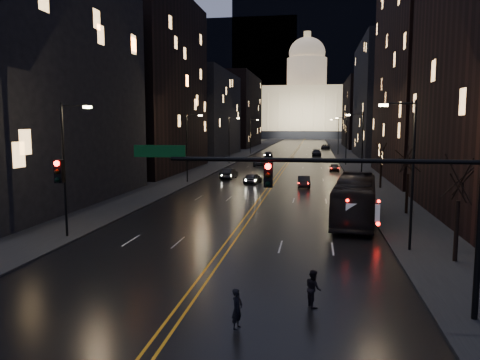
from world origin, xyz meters
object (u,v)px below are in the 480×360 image
at_px(traffic_signal, 330,188).
at_px(pedestrian_b, 313,288).
at_px(oncoming_car_b, 229,174).
at_px(oncoming_car_a, 253,178).
at_px(receding_car_a, 304,182).
at_px(bus, 355,199).
at_px(pedestrian_a, 237,309).

relative_size(traffic_signal, pedestrian_b, 10.99).
bearing_deg(oncoming_car_b, oncoming_car_a, 133.87).
bearing_deg(traffic_signal, pedestrian_b, 129.48).
bearing_deg(receding_car_a, oncoming_car_a, 157.44).
xyz_separation_m(oncoming_car_a, pedestrian_b, (7.85, -39.94, 0.07)).
height_order(receding_car_a, pedestrian_b, pedestrian_b).
height_order(traffic_signal, pedestrian_b, traffic_signal).
bearing_deg(pedestrian_b, traffic_signal, -161.42).
distance_m(bus, oncoming_car_b, 30.54).
height_order(oncoming_car_a, pedestrian_b, pedestrian_b).
relative_size(bus, pedestrian_a, 8.17).
xyz_separation_m(oncoming_car_a, oncoming_car_b, (-3.98, 4.73, 0.03)).
relative_size(pedestrian_a, pedestrian_b, 0.98).
bearing_deg(receding_car_a, bus, -80.57).
xyz_separation_m(traffic_signal, oncoming_car_a, (-8.41, 40.61, -4.39)).
bearing_deg(pedestrian_b, pedestrian_a, 112.44).
bearing_deg(pedestrian_a, pedestrian_b, -28.38).
bearing_deg(receding_car_a, traffic_signal, -90.59).
relative_size(bus, oncoming_car_b, 2.77).
bearing_deg(traffic_signal, oncoming_car_b, 105.28).
distance_m(traffic_signal, receding_car_a, 38.62).
xyz_separation_m(traffic_signal, pedestrian_a, (-3.35, -1.97, -4.33)).
bearing_deg(pedestrian_a, traffic_signal, -41.29).
relative_size(bus, receding_car_a, 3.05).
height_order(traffic_signal, receding_car_a, traffic_signal).
height_order(traffic_signal, bus, traffic_signal).
distance_m(bus, pedestrian_b, 18.37).
distance_m(oncoming_car_a, pedestrian_a, 42.87).
xyz_separation_m(bus, pedestrian_b, (-3.15, -18.08, -0.96)).
relative_size(oncoming_car_b, pedestrian_b, 2.88).
distance_m(traffic_signal, oncoming_car_a, 41.70).
relative_size(traffic_signal, oncoming_car_b, 3.81).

